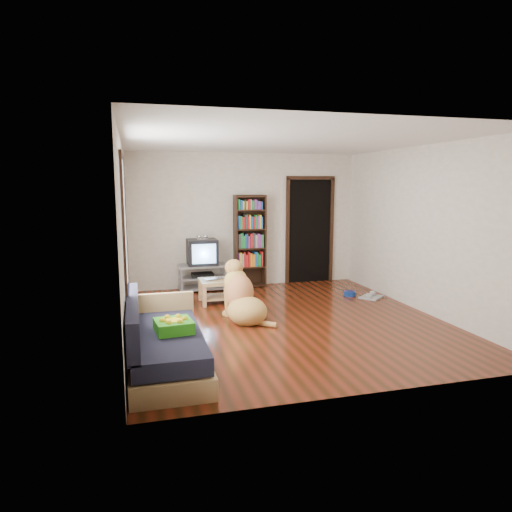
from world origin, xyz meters
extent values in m
plane|color=#5F1F10|center=(0.00, 0.00, 0.00)|extent=(5.00, 5.00, 0.00)
plane|color=white|center=(0.00, 0.00, 2.60)|extent=(5.00, 5.00, 0.00)
plane|color=silver|center=(0.00, 2.50, 1.30)|extent=(4.50, 0.00, 4.50)
plane|color=silver|center=(0.00, -2.50, 1.30)|extent=(4.50, 0.00, 4.50)
plane|color=silver|center=(-2.25, 0.00, 1.30)|extent=(0.00, 5.00, 5.00)
plane|color=silver|center=(2.25, 0.00, 1.30)|extent=(0.00, 5.00, 5.00)
cube|color=green|center=(-1.75, -1.40, 0.48)|extent=(0.43, 0.43, 0.13)
imported|color=silver|center=(-0.82, 1.24, 0.41)|extent=(0.41, 0.34, 0.03)
cylinder|color=navy|center=(1.61, 1.13, 0.04)|extent=(0.22, 0.22, 0.08)
cube|color=#9F9F9F|center=(1.91, 0.88, 0.01)|extent=(0.51, 0.50, 0.03)
cube|color=white|center=(-2.23, -0.50, 1.50)|extent=(0.02, 1.30, 1.60)
cube|color=black|center=(-2.23, -0.50, 2.32)|extent=(0.03, 1.42, 0.06)
cube|color=black|center=(-2.23, -0.50, 0.68)|extent=(0.03, 1.42, 0.06)
cube|color=black|center=(-2.23, -1.20, 1.50)|extent=(0.03, 0.06, 1.70)
cube|color=black|center=(-2.23, 0.20, 1.50)|extent=(0.03, 0.06, 1.70)
cube|color=black|center=(1.35, 2.48, 1.05)|extent=(0.90, 0.02, 2.10)
cube|color=black|center=(0.87, 2.47, 1.05)|extent=(0.07, 0.05, 2.14)
cube|color=black|center=(1.83, 2.47, 1.05)|extent=(0.07, 0.05, 2.14)
cube|color=black|center=(1.35, 2.47, 2.13)|extent=(1.03, 0.05, 0.07)
cube|color=#99999E|center=(-0.90, 2.25, 0.48)|extent=(0.90, 0.45, 0.04)
cube|color=#99999E|center=(-0.90, 2.25, 0.25)|extent=(0.86, 0.42, 0.03)
cube|color=#99999E|center=(-0.90, 2.25, 0.06)|extent=(0.90, 0.45, 0.04)
cylinder|color=#99999E|center=(-1.32, 2.05, 0.25)|extent=(0.04, 0.04, 0.50)
cylinder|color=#99999E|center=(-0.48, 2.05, 0.25)|extent=(0.04, 0.04, 0.50)
cylinder|color=#99999E|center=(-1.32, 2.45, 0.25)|extent=(0.04, 0.04, 0.50)
cylinder|color=#99999E|center=(-0.48, 2.45, 0.25)|extent=(0.04, 0.04, 0.50)
cube|color=black|center=(-0.90, 2.25, 0.30)|extent=(0.40, 0.30, 0.07)
cube|color=black|center=(-0.90, 2.25, 0.74)|extent=(0.55, 0.48, 0.48)
cube|color=black|center=(-0.90, 2.45, 0.74)|extent=(0.40, 0.14, 0.36)
cube|color=#8CBFF2|center=(-0.90, 2.00, 0.74)|extent=(0.44, 0.02, 0.36)
cube|color=silver|center=(-0.90, 2.20, 0.99)|extent=(0.20, 0.07, 0.02)
sphere|color=silver|center=(-0.96, 2.20, 1.04)|extent=(0.09, 0.09, 0.09)
sphere|color=silver|center=(-0.84, 2.20, 1.04)|extent=(0.09, 0.09, 0.09)
cube|color=black|center=(-0.23, 2.34, 0.90)|extent=(0.03, 0.30, 1.80)
cube|color=black|center=(0.34, 2.34, 0.90)|extent=(0.03, 0.30, 1.80)
cube|color=black|center=(0.05, 2.48, 0.90)|extent=(0.60, 0.02, 1.80)
cube|color=black|center=(0.05, 2.34, 0.03)|extent=(0.56, 0.28, 0.02)
cube|color=black|center=(0.05, 2.34, 0.40)|extent=(0.56, 0.28, 0.03)
cube|color=black|center=(0.05, 2.34, 0.77)|extent=(0.56, 0.28, 0.02)
cube|color=black|center=(0.05, 2.34, 1.14)|extent=(0.56, 0.28, 0.02)
cube|color=black|center=(0.05, 2.34, 1.51)|extent=(0.56, 0.28, 0.02)
cube|color=black|center=(0.05, 2.34, 1.77)|extent=(0.56, 0.28, 0.02)
cube|color=tan|center=(-1.83, -1.40, 0.11)|extent=(0.80, 1.80, 0.22)
cube|color=#1E1E2D|center=(-1.83, -1.40, 0.33)|extent=(0.74, 1.74, 0.18)
cube|color=#1E1E2D|center=(-2.17, -1.40, 0.60)|extent=(0.12, 1.74, 0.40)
cube|color=tan|center=(-1.83, -0.54, 0.50)|extent=(0.80, 0.06, 0.30)
cube|color=tan|center=(-0.82, 1.27, 0.37)|extent=(0.55, 0.55, 0.06)
cube|color=tan|center=(-0.82, 1.27, 0.10)|extent=(0.45, 0.45, 0.03)
cube|color=tan|center=(-1.05, 1.04, 0.17)|extent=(0.06, 0.06, 0.34)
cube|color=tan|center=(-0.58, 1.04, 0.17)|extent=(0.06, 0.06, 0.34)
cube|color=tan|center=(-1.05, 1.51, 0.17)|extent=(0.06, 0.06, 0.34)
cube|color=tan|center=(-0.58, 1.51, 0.17)|extent=(0.06, 0.06, 0.34)
ellipsoid|color=#D9A153|center=(-0.58, 0.02, 0.18)|extent=(0.72, 0.75, 0.42)
ellipsoid|color=#BB7848|center=(-0.64, 0.23, 0.41)|extent=(0.52, 0.55, 0.56)
ellipsoid|color=gold|center=(-0.67, 0.34, 0.54)|extent=(0.44, 0.41, 0.40)
ellipsoid|color=tan|center=(-0.69, 0.41, 0.76)|extent=(0.33, 0.35, 0.25)
ellipsoid|color=tan|center=(-0.73, 0.54, 0.73)|extent=(0.16, 0.24, 0.10)
sphere|color=black|center=(-0.76, 0.64, 0.73)|extent=(0.05, 0.05, 0.05)
ellipsoid|color=#C07F4A|center=(-0.77, 0.34, 0.75)|extent=(0.08, 0.10, 0.17)
ellipsoid|color=tan|center=(-0.59, 0.39, 0.75)|extent=(0.08, 0.10, 0.17)
cylinder|color=tan|center=(-0.79, 0.43, 0.23)|extent=(0.12, 0.16, 0.46)
cylinder|color=#B87D47|center=(-0.62, 0.48, 0.23)|extent=(0.12, 0.16, 0.46)
sphere|color=gold|center=(-0.80, 0.48, 0.02)|extent=(0.12, 0.12, 0.12)
sphere|color=tan|center=(-0.63, 0.53, 0.02)|extent=(0.12, 0.12, 0.12)
cylinder|color=tan|center=(-0.38, -0.19, 0.03)|extent=(0.34, 0.34, 0.09)
camera|label=1|loc=(-2.12, -6.21, 1.99)|focal=32.00mm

